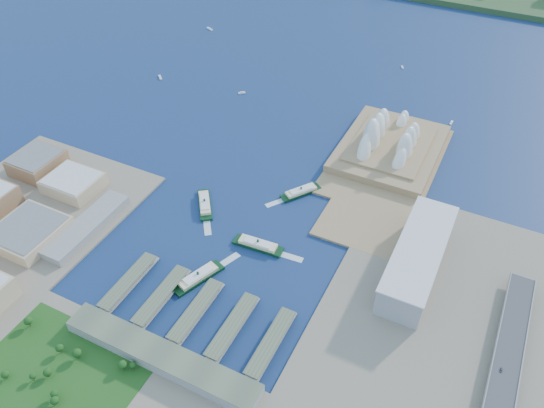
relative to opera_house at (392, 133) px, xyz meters
The scene contains 19 objects.
ground 300.75m from the opera_house, 110.56° to the right, with size 3000.00×3000.00×0.00m, color #101D4D.
east_land 357.85m from the opera_house, 67.75° to the right, with size 240.00×500.00×3.00m, color gray.
peninsula 36.56m from the opera_house, 82.87° to the right, with size 135.00×220.00×3.00m, color #987953.
opera_house is the anchor object (origin of this frame).
toaster_building 219.62m from the opera_house, 65.77° to the right, with size 45.00×155.00×35.00m, color gray.
west_buildings 498.76m from the opera_house, 135.41° to the right, with size 200.00×280.00×27.00m, color #8F6847, non-canonical shape.
ferry_wharves 367.50m from the opera_house, 104.38° to the right, with size 184.00×90.00×9.30m, color #535C46, non-canonical shape.
terminal_building 425.27m from the opera_house, 102.24° to the right, with size 200.00×28.00×12.00m, color gray.
park 498.56m from the opera_house, 109.34° to the right, with size 150.00×110.00×16.00m, color #194714, non-canonical shape.
ferry_a 272.79m from the opera_house, 129.03° to the right, with size 14.44×56.74×10.73m, color black, non-canonical shape.
ferry_b 157.37m from the opera_house, 118.53° to the right, with size 13.84×54.38×10.28m, color black, non-canonical shape.
ferry_c 336.11m from the opera_house, 109.87° to the right, with size 15.30×60.11×11.37m, color black, non-canonical shape.
ferry_d 257.74m from the opera_house, 108.01° to the right, with size 14.94×58.69×11.10m, color black, non-canonical shape.
boat_a 416.71m from the opera_house, behind, with size 3.82×15.27×2.94m, color white, non-canonical shape.
boat_b 270.57m from the opera_house, 169.00° to the left, with size 3.94×11.25×3.04m, color white, non-canonical shape.
boat_c 133.82m from the opera_house, 61.91° to the left, with size 3.17×10.85×2.44m, color white, non-canonical shape.
boat_d 507.44m from the opera_house, 151.19° to the left, with size 3.69×16.86×2.84m, color white, non-canonical shape.
boat_e 263.58m from the opera_house, 102.08° to the left, with size 3.12×9.82×2.41m, color white, non-canonical shape.
car_c 351.42m from the opera_house, 57.04° to the right, with size 1.94×4.77×1.38m, color slate.
Camera 1 is at (227.81, -332.53, 436.43)m, focal length 35.00 mm.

